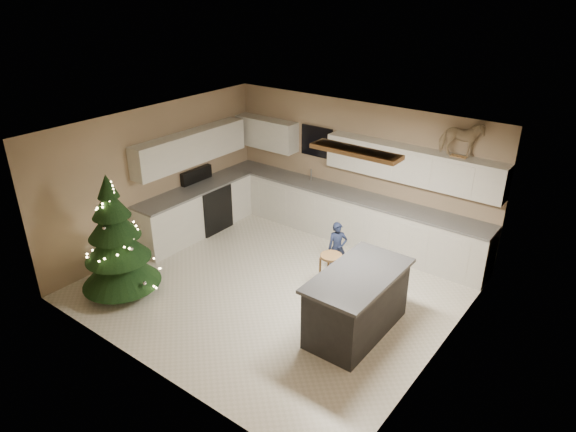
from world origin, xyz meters
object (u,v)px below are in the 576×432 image
Objects in this scene: toddler at (337,248)px; rocking_horse at (461,139)px; island at (357,302)px; christmas_tree at (117,247)px; bar_stool at (331,264)px.

toddler is 2.65m from rocking_horse.
rocking_horse reaches higher than island.
christmas_tree reaches higher than toddler.
christmas_tree is 2.21× the size of toddler.
christmas_tree is (-3.48, -1.40, 0.35)m from island.
christmas_tree reaches higher than island.
christmas_tree is 2.77× the size of rocking_horse.
island reaches higher than toddler.
christmas_tree is at bearing -158.10° from island.
toddler is (-1.09, 1.22, -0.02)m from island.
island is 1.06m from bar_stool.
toddler is 1.25× the size of rocking_horse.
island is at bearing -91.95° from toddler.
island is 1.63m from toddler.
toddler reaches higher than bar_stool.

